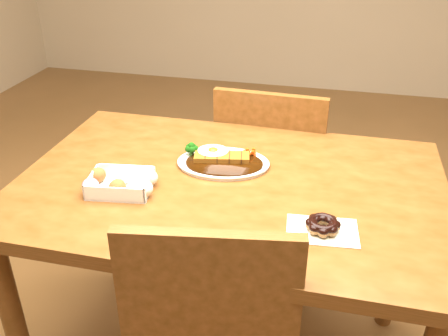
% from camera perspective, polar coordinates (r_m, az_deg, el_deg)
% --- Properties ---
extents(table, '(1.20, 0.80, 0.75)m').
position_cam_1_polar(table, '(1.46, 0.63, -4.86)').
color(table, '#512F10').
rests_on(table, ground).
extents(chair_far, '(0.44, 0.44, 0.87)m').
position_cam_1_polar(chair_far, '(2.00, 5.55, -0.95)').
color(chair_far, '#512F10').
rests_on(chair_far, ground).
extents(katsu_curry_plate, '(0.29, 0.22, 0.05)m').
position_cam_1_polar(katsu_curry_plate, '(1.49, -0.26, 0.85)').
color(katsu_curry_plate, white).
rests_on(katsu_curry_plate, table).
extents(donut_box, '(0.20, 0.15, 0.05)m').
position_cam_1_polar(donut_box, '(1.39, -11.74, -1.62)').
color(donut_box, white).
rests_on(donut_box, table).
extents(pon_de_ring, '(0.18, 0.13, 0.03)m').
position_cam_1_polar(pon_de_ring, '(1.22, 11.23, -6.44)').
color(pon_de_ring, silver).
rests_on(pon_de_ring, table).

